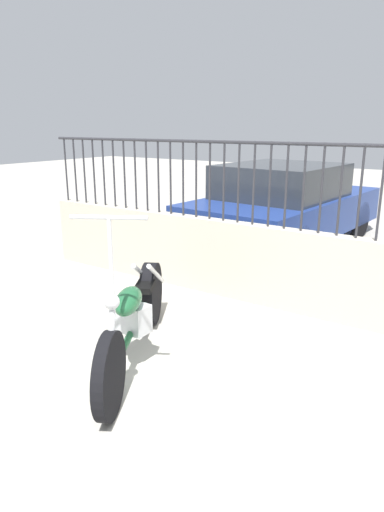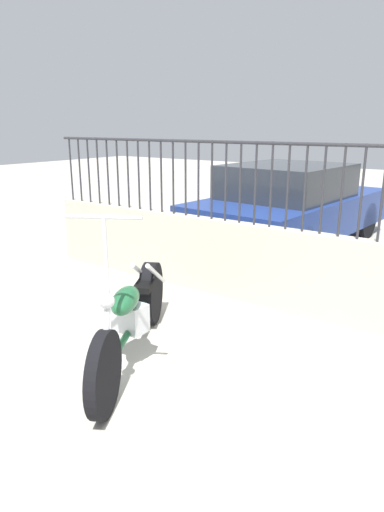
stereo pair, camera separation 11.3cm
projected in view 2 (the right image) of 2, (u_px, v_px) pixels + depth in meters
ground_plane at (196, 468)px, 2.69m from camera, size 40.00×40.00×0.00m
low_wall at (343, 281)px, 4.56m from camera, size 8.20×0.18×0.89m
fence_railing at (353, 177)px, 4.28m from camera, size 8.20×0.04×0.89m
motorcycle_green at (135, 312)px, 3.97m from camera, size 1.20×2.03×1.39m
car_blue at (290, 205)px, 7.54m from camera, size 2.12×4.10×1.34m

